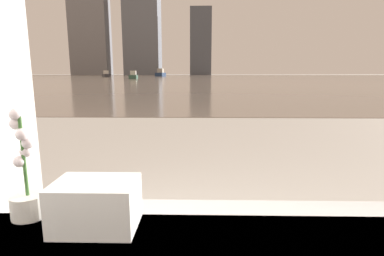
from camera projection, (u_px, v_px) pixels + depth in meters
The scene contains 8 objects.
potted_orchid at pixel (27, 188), 1.06m from camera, with size 0.12×0.12×0.39m.
towel_stack at pixel (96, 205), 0.99m from camera, with size 0.27×0.19×0.16m.
harbor_water at pixel (199, 77), 61.14m from camera, with size 180.00×110.00×0.01m.
harbor_boat_0 at pixel (106, 75), 67.77m from camera, with size 2.83×4.02×1.43m.
harbor_boat_1 at pixel (161, 74), 76.86m from camera, with size 2.24×5.41×1.98m.
harbor_boat_3 at pixel (133, 76), 48.49m from camera, with size 1.59×3.58×1.30m.
skyline_tower_0 at pixel (88, 2), 112.08m from camera, with size 13.92×8.51×54.13m.
skyline_tower_2 at pixel (201, 42), 113.88m from camera, with size 8.00×6.45×24.81m.
Camera 1 is at (-0.01, -0.02, 1.06)m, focal length 28.00 mm.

